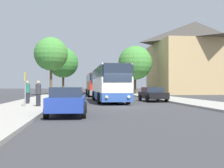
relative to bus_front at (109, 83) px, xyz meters
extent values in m
plane|color=#38383A|center=(0.30, -5.29, -1.76)|extent=(300.00, 300.00, 0.00)
cube|color=#A39E93|center=(-6.70, -5.29, -1.69)|extent=(4.00, 120.00, 0.15)
cube|color=#A39E93|center=(7.30, -5.29, -1.69)|extent=(4.00, 120.00, 0.15)
cube|color=tan|center=(20.15, 25.02, 3.25)|extent=(16.27, 14.82, 10.02)
pyramid|color=#423D38|center=(20.15, 25.02, 10.48)|extent=(16.27, 14.82, 4.45)
cube|color=#2D519E|center=(0.00, 0.01, -1.14)|extent=(2.69, 10.07, 0.70)
cube|color=silver|center=(0.00, 0.01, -0.16)|extent=(2.69, 10.07, 1.26)
cube|color=#232D3D|center=(0.00, 0.01, 0.94)|extent=(2.71, 9.87, 0.95)
cube|color=silver|center=(0.00, 0.01, 1.48)|extent=(2.63, 9.87, 0.12)
cube|color=#232D3D|center=(0.11, -5.02, 0.79)|extent=(2.22, 0.11, 1.45)
sphere|color=#F4EAC1|center=(-0.75, -5.06, -1.10)|extent=(0.24, 0.24, 0.24)
sphere|color=#F4EAC1|center=(0.97, -5.02, -1.10)|extent=(0.24, 0.24, 0.24)
cylinder|color=black|center=(-1.16, -3.02, -1.26)|extent=(0.32, 1.01, 1.00)
cylinder|color=black|center=(1.30, -2.96, -1.26)|extent=(0.32, 1.01, 1.00)
cylinder|color=black|center=(-1.30, 2.99, -1.26)|extent=(0.32, 1.01, 1.00)
cylinder|color=black|center=(1.16, 3.05, -1.26)|extent=(0.32, 1.01, 1.00)
cube|color=gray|center=(-0.32, 14.50, -1.14)|extent=(2.58, 10.33, 0.70)
cube|color=red|center=(-0.32, 14.50, -0.16)|extent=(2.58, 10.33, 1.25)
cube|color=#232D3D|center=(-0.32, 14.50, 0.94)|extent=(2.61, 10.12, 0.95)
cube|color=red|center=(-0.32, 14.50, 1.48)|extent=(2.53, 10.12, 0.12)
cube|color=#232D3D|center=(-0.25, 9.32, 0.79)|extent=(2.20, 0.09, 1.45)
sphere|color=#F4EAC1|center=(-1.10, 9.29, -1.10)|extent=(0.24, 0.24, 0.24)
sphere|color=#F4EAC1|center=(0.60, 9.32, -1.10)|extent=(0.24, 0.24, 0.24)
cylinder|color=black|center=(-1.50, 11.40, -1.26)|extent=(0.31, 1.00, 1.00)
cylinder|color=black|center=(0.94, 11.43, -1.26)|extent=(0.31, 1.00, 1.00)
cylinder|color=black|center=(-1.59, 17.57, -1.26)|extent=(0.31, 1.00, 1.00)
cylinder|color=black|center=(0.86, 17.60, -1.26)|extent=(0.31, 1.00, 1.00)
cube|color=silver|center=(-0.20, 29.41, -1.14)|extent=(2.68, 11.52, 0.70)
cube|color=#23844C|center=(-0.20, 29.41, -0.05)|extent=(2.68, 11.52, 1.48)
cube|color=#232D3D|center=(-0.20, 29.41, 1.17)|extent=(2.70, 11.29, 0.95)
cube|color=#23844C|center=(-0.20, 29.41, 1.70)|extent=(2.63, 11.29, 0.12)
cube|color=#232D3D|center=(-0.31, 23.65, 1.02)|extent=(2.22, 0.10, 1.45)
sphere|color=#F4EAC1|center=(-1.18, 23.65, -1.10)|extent=(0.24, 0.24, 0.24)
sphere|color=#F4EAC1|center=(0.55, 23.61, -1.10)|extent=(0.24, 0.24, 0.24)
cylinder|color=black|center=(-1.50, 26.00, -1.26)|extent=(0.32, 1.01, 1.00)
cylinder|color=black|center=(0.96, 25.95, -1.26)|extent=(0.32, 1.01, 1.00)
cylinder|color=black|center=(-1.37, 32.88, -1.26)|extent=(0.32, 1.01, 1.00)
cylinder|color=black|center=(1.09, 32.83, -1.26)|extent=(0.32, 1.01, 1.00)
cube|color=#233D9E|center=(-3.39, -11.28, -1.12)|extent=(1.88, 4.19, 0.66)
cube|color=#232D3D|center=(-3.39, -11.44, -0.56)|extent=(1.60, 2.20, 0.48)
cylinder|color=black|center=(-4.20, -9.97, -1.45)|extent=(0.22, 0.63, 0.62)
cylinder|color=black|center=(-2.48, -10.03, -1.45)|extent=(0.22, 0.63, 0.62)
cylinder|color=black|center=(-4.30, -12.52, -1.45)|extent=(0.22, 0.63, 0.62)
cylinder|color=black|center=(-2.58, -12.59, -1.45)|extent=(0.22, 0.63, 0.62)
cube|color=black|center=(4.33, 0.12, -1.15)|extent=(2.06, 4.05, 0.60)
cube|color=#232D3D|center=(4.32, 0.28, -0.61)|extent=(1.76, 2.13, 0.48)
cylinder|color=black|center=(5.33, -1.07, -1.45)|extent=(0.23, 0.63, 0.62)
cylinder|color=black|center=(3.43, -1.15, -1.45)|extent=(0.23, 0.63, 0.62)
cylinder|color=black|center=(5.23, 1.39, -1.45)|extent=(0.23, 0.63, 0.62)
cylinder|color=black|center=(3.33, 1.31, -1.45)|extent=(0.23, 0.63, 0.62)
cube|color=#236B38|center=(4.26, 16.31, -1.08)|extent=(2.05, 4.33, 0.74)
cube|color=#232D3D|center=(4.27, 16.48, -0.49)|extent=(1.72, 2.29, 0.43)
cylinder|color=black|center=(5.09, 14.95, -1.45)|extent=(0.24, 0.63, 0.62)
cylinder|color=black|center=(3.28, 15.05, -1.45)|extent=(0.24, 0.63, 0.62)
cylinder|color=black|center=(5.24, 17.57, -1.45)|extent=(0.24, 0.63, 0.62)
cylinder|color=black|center=(3.43, 17.67, -1.45)|extent=(0.24, 0.63, 0.62)
cylinder|color=gray|center=(-6.41, -6.74, -0.45)|extent=(0.08, 0.08, 2.33)
cube|color=yellow|center=(-6.41, -6.74, 0.37)|extent=(0.03, 0.45, 0.60)
cylinder|color=#23232D|center=(-6.82, -3.85, -1.19)|extent=(0.30, 0.30, 0.84)
cylinder|color=#236656|center=(-6.82, -3.85, -0.42)|extent=(0.36, 0.36, 0.70)
sphere|color=tan|center=(-6.82, -3.85, 0.04)|extent=(0.23, 0.23, 0.23)
cylinder|color=#23232D|center=(-7.13, -2.02, -1.21)|extent=(0.30, 0.30, 0.81)
cylinder|color=maroon|center=(-7.13, -2.02, -0.47)|extent=(0.36, 0.36, 0.67)
sphere|color=tan|center=(-7.13, -2.02, -0.03)|extent=(0.22, 0.22, 0.22)
cylinder|color=#23232D|center=(-5.54, -6.75, -1.21)|extent=(0.30, 0.30, 0.82)
cylinder|color=#333338|center=(-5.54, -6.75, -0.46)|extent=(0.36, 0.36, 0.68)
sphere|color=tan|center=(-5.54, -6.75, -0.01)|extent=(0.22, 0.22, 0.22)
cylinder|color=brown|center=(-7.32, 17.31, 0.61)|extent=(0.40, 0.40, 4.46)
sphere|color=#428938|center=(-7.32, 17.31, 4.83)|extent=(5.29, 5.29, 5.29)
cylinder|color=#513D23|center=(-5.97, 25.93, 0.24)|extent=(0.40, 0.40, 3.70)
sphere|color=#387F33|center=(-5.97, 25.93, 4.24)|extent=(5.74, 5.74, 5.74)
cylinder|color=#47331E|center=(7.12, 21.53, 0.02)|extent=(0.40, 0.40, 3.26)
sphere|color=#428938|center=(7.12, 21.53, 3.95)|extent=(6.13, 6.13, 6.13)
camera|label=1|loc=(-2.75, -24.84, -0.26)|focal=42.00mm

